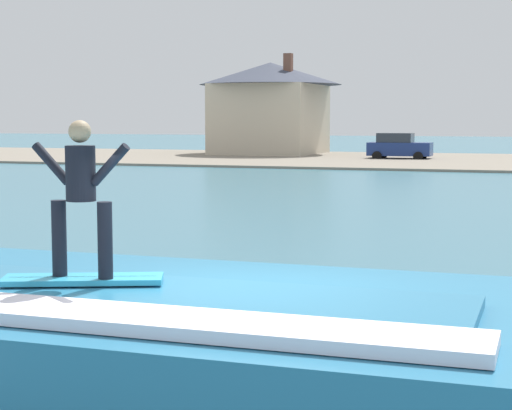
% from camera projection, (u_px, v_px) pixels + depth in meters
% --- Properties ---
extents(ground_plane, '(260.00, 260.00, 0.00)m').
position_uv_depth(ground_plane, '(242.00, 379.00, 9.63)').
color(ground_plane, '#396E81').
extents(wave_crest, '(9.24, 4.52, 1.12)m').
position_uv_depth(wave_crest, '(116.00, 332.00, 9.60)').
color(wave_crest, teal).
rests_on(wave_crest, ground_plane).
extents(surfboard, '(1.78, 1.11, 0.06)m').
position_uv_depth(surfboard, '(83.00, 279.00, 9.38)').
color(surfboard, '#33A5CC').
rests_on(surfboard, wave_crest).
extents(surfer, '(1.16, 0.32, 1.69)m').
position_uv_depth(surfer, '(81.00, 190.00, 9.24)').
color(surfer, black).
rests_on(surfer, surfboard).
extents(shoreline_bank, '(120.00, 21.96, 0.14)m').
position_uv_depth(shoreline_bank, '(498.00, 162.00, 56.10)').
color(shoreline_bank, gray).
rests_on(shoreline_bank, ground_plane).
extents(car_near_shore, '(4.25, 2.25, 1.86)m').
position_uv_depth(car_near_shore, '(399.00, 146.00, 58.99)').
color(car_near_shore, navy).
rests_on(car_near_shore, ground_plane).
extents(house_with_chimney, '(10.96, 10.96, 7.67)m').
position_uv_depth(house_with_chimney, '(270.00, 103.00, 66.70)').
color(house_with_chimney, beige).
rests_on(house_with_chimney, ground_plane).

